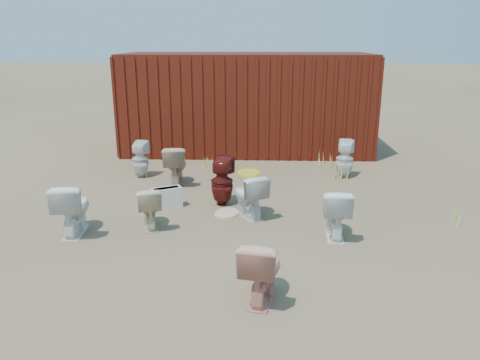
{
  "coord_description": "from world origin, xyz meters",
  "views": [
    {
      "loc": [
        0.27,
        -6.63,
        2.75
      ],
      "look_at": [
        0.0,
        0.6,
        0.55
      ],
      "focal_mm": 35.0,
      "sensor_mm": 36.0,
      "label": 1
    }
  ],
  "objects_px": {
    "shipping_container": "(247,102)",
    "toilet_front_pink": "(262,269)",
    "toilet_back_a": "(140,159)",
    "toilet_back_beige_left": "(149,207)",
    "toilet_back_beige_right": "(176,165)",
    "toilet_back_e": "(345,159)",
    "toilet_back_yellowlid": "(249,196)",
    "loose_tank": "(167,198)",
    "toilet_front_a": "(73,208)",
    "toilet_front_maroon": "(222,181)",
    "toilet_front_c": "(335,212)"
  },
  "relations": [
    {
      "from": "toilet_front_a",
      "to": "toilet_back_beige_right",
      "type": "relative_size",
      "value": 1.01
    },
    {
      "from": "toilet_front_a",
      "to": "toilet_front_maroon",
      "type": "height_order",
      "value": "toilet_front_maroon"
    },
    {
      "from": "toilet_front_a",
      "to": "toilet_front_maroon",
      "type": "distance_m",
      "value": 2.46
    },
    {
      "from": "toilet_back_e",
      "to": "loose_tank",
      "type": "distance_m",
      "value": 3.84
    },
    {
      "from": "toilet_front_pink",
      "to": "toilet_back_a",
      "type": "distance_m",
      "value": 5.24
    },
    {
      "from": "shipping_container",
      "to": "toilet_back_beige_left",
      "type": "bearing_deg",
      "value": -104.2
    },
    {
      "from": "toilet_back_a",
      "to": "loose_tank",
      "type": "relative_size",
      "value": 1.5
    },
    {
      "from": "shipping_container",
      "to": "toilet_back_e",
      "type": "relative_size",
      "value": 7.71
    },
    {
      "from": "toilet_front_a",
      "to": "toilet_front_maroon",
      "type": "relative_size",
      "value": 0.94
    },
    {
      "from": "shipping_container",
      "to": "toilet_back_beige_left",
      "type": "distance_m",
      "value": 5.53
    },
    {
      "from": "shipping_container",
      "to": "toilet_back_yellowlid",
      "type": "bearing_deg",
      "value": -88.25
    },
    {
      "from": "toilet_front_pink",
      "to": "toilet_front_c",
      "type": "distance_m",
      "value": 2.04
    },
    {
      "from": "toilet_front_maroon",
      "to": "toilet_back_beige_left",
      "type": "height_order",
      "value": "toilet_front_maroon"
    },
    {
      "from": "toilet_front_pink",
      "to": "loose_tank",
      "type": "xyz_separation_m",
      "value": [
        -1.58,
        2.84,
        -0.19
      ]
    },
    {
      "from": "toilet_front_a",
      "to": "toilet_back_yellowlid",
      "type": "height_order",
      "value": "toilet_front_a"
    },
    {
      "from": "toilet_back_a",
      "to": "toilet_back_beige_left",
      "type": "bearing_deg",
      "value": 113.88
    },
    {
      "from": "toilet_back_a",
      "to": "toilet_back_yellowlid",
      "type": "relative_size",
      "value": 1.04
    },
    {
      "from": "toilet_front_c",
      "to": "toilet_back_yellowlid",
      "type": "distance_m",
      "value": 1.44
    },
    {
      "from": "toilet_front_pink",
      "to": "toilet_back_beige_left",
      "type": "xyz_separation_m",
      "value": [
        -1.67,
        1.99,
        -0.04
      ]
    },
    {
      "from": "toilet_front_pink",
      "to": "toilet_back_beige_left",
      "type": "height_order",
      "value": "toilet_front_pink"
    },
    {
      "from": "shipping_container",
      "to": "toilet_front_pink",
      "type": "height_order",
      "value": "shipping_container"
    },
    {
      "from": "toilet_front_a",
      "to": "toilet_back_a",
      "type": "xyz_separation_m",
      "value": [
        0.27,
        2.92,
        -0.02
      ]
    },
    {
      "from": "toilet_front_a",
      "to": "loose_tank",
      "type": "height_order",
      "value": "toilet_front_a"
    },
    {
      "from": "loose_tank",
      "to": "toilet_front_c",
      "type": "bearing_deg",
      "value": -50.69
    },
    {
      "from": "toilet_front_c",
      "to": "loose_tank",
      "type": "bearing_deg",
      "value": -19.88
    },
    {
      "from": "toilet_front_a",
      "to": "toilet_back_beige_left",
      "type": "bearing_deg",
      "value": -170.71
    },
    {
      "from": "loose_tank",
      "to": "toilet_back_beige_left",
      "type": "bearing_deg",
      "value": -124.65
    },
    {
      "from": "toilet_front_c",
      "to": "toilet_back_yellowlid",
      "type": "xyz_separation_m",
      "value": [
        -1.25,
        0.72,
        -0.01
      ]
    },
    {
      "from": "toilet_back_beige_right",
      "to": "toilet_back_e",
      "type": "height_order",
      "value": "toilet_back_e"
    },
    {
      "from": "loose_tank",
      "to": "toilet_back_a",
      "type": "bearing_deg",
      "value": 87.83
    },
    {
      "from": "toilet_back_yellowlid",
      "to": "toilet_front_a",
      "type": "bearing_deg",
      "value": -11.51
    },
    {
      "from": "shipping_container",
      "to": "toilet_front_a",
      "type": "xyz_separation_m",
      "value": [
        -2.39,
        -5.57,
        -0.81
      ]
    },
    {
      "from": "toilet_back_e",
      "to": "loose_tank",
      "type": "height_order",
      "value": "toilet_back_e"
    },
    {
      "from": "toilet_back_yellowlid",
      "to": "loose_tank",
      "type": "distance_m",
      "value": 1.45
    },
    {
      "from": "shipping_container",
      "to": "toilet_front_maroon",
      "type": "relative_size",
      "value": 7.22
    },
    {
      "from": "shipping_container",
      "to": "toilet_back_e",
      "type": "height_order",
      "value": "shipping_container"
    },
    {
      "from": "toilet_back_a",
      "to": "toilet_back_beige_right",
      "type": "relative_size",
      "value": 0.97
    },
    {
      "from": "toilet_front_pink",
      "to": "toilet_front_c",
      "type": "relative_size",
      "value": 0.99
    },
    {
      "from": "toilet_back_beige_left",
      "to": "toilet_back_e",
      "type": "height_order",
      "value": "toilet_back_e"
    },
    {
      "from": "toilet_back_beige_left",
      "to": "toilet_front_pink",
      "type": "bearing_deg",
      "value": 114.33
    },
    {
      "from": "toilet_front_pink",
      "to": "toilet_front_c",
      "type": "xyz_separation_m",
      "value": [
        1.06,
        1.74,
        0.0
      ]
    },
    {
      "from": "toilet_back_yellowlid",
      "to": "loose_tank",
      "type": "bearing_deg",
      "value": -43.03
    },
    {
      "from": "shipping_container",
      "to": "toilet_back_e",
      "type": "xyz_separation_m",
      "value": [
        2.06,
        -2.5,
        -0.81
      ]
    },
    {
      "from": "toilet_back_beige_left",
      "to": "toilet_back_beige_right",
      "type": "bearing_deg",
      "value": -106.49
    },
    {
      "from": "toilet_back_yellowlid",
      "to": "toilet_back_e",
      "type": "distance_m",
      "value": 3.0
    },
    {
      "from": "toilet_back_beige_right",
      "to": "loose_tank",
      "type": "height_order",
      "value": "toilet_back_beige_right"
    },
    {
      "from": "toilet_front_pink",
      "to": "toilet_back_yellowlid",
      "type": "distance_m",
      "value": 2.47
    },
    {
      "from": "toilet_front_maroon",
      "to": "toilet_front_c",
      "type": "bearing_deg",
      "value": 155.97
    },
    {
      "from": "toilet_front_a",
      "to": "toilet_front_pink",
      "type": "bearing_deg",
      "value": 142.38
    },
    {
      "from": "toilet_front_maroon",
      "to": "toilet_back_e",
      "type": "relative_size",
      "value": 1.07
    }
  ]
}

